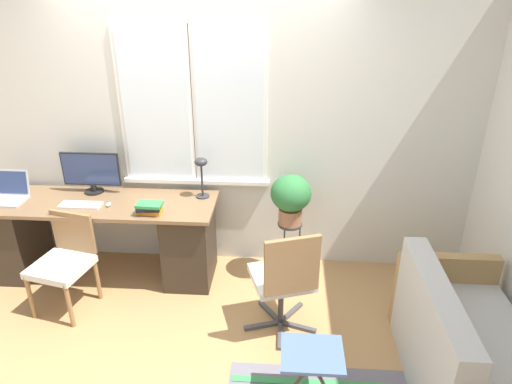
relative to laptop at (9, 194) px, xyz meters
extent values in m
plane|color=tan|center=(1.69, -0.30, -0.81)|extent=(14.00, 14.00, 0.00)
cube|color=silver|center=(1.69, 0.40, 0.54)|extent=(9.00, 0.06, 2.70)
cube|color=white|center=(1.28, 0.36, 0.70)|extent=(0.65, 0.02, 1.39)
cube|color=white|center=(1.28, 0.35, 0.70)|extent=(0.58, 0.01, 1.32)
cube|color=white|center=(1.92, 0.36, 0.70)|extent=(0.65, 0.02, 1.39)
cube|color=white|center=(1.92, 0.35, 0.70)|extent=(0.58, 0.01, 1.32)
cube|color=white|center=(1.60, 0.36, 0.02)|extent=(1.35, 0.11, 0.04)
cube|color=brown|center=(0.76, 0.01, -0.07)|extent=(2.12, 0.62, 0.03)
cube|color=#33281E|center=(-0.06, 0.01, -0.45)|extent=(0.40, 0.54, 0.72)
cube|color=#33281E|center=(1.57, 0.01, -0.45)|extent=(0.40, 0.54, 0.72)
cube|color=#B7B7BC|center=(0.00, -0.05, -0.04)|extent=(0.29, 0.23, 0.02)
cube|color=#B7B7BC|center=(0.00, 0.09, 0.08)|extent=(0.29, 0.05, 0.23)
cube|color=navy|center=(0.00, 0.08, 0.08)|extent=(0.26, 0.04, 0.20)
cylinder|color=black|center=(0.68, 0.21, -0.05)|extent=(0.17, 0.17, 0.02)
cylinder|color=black|center=(0.68, 0.21, 0.00)|extent=(0.05, 0.05, 0.07)
cube|color=black|center=(0.68, 0.21, 0.17)|extent=(0.53, 0.02, 0.31)
cube|color=navy|center=(0.68, 0.20, 0.17)|extent=(0.50, 0.01, 0.28)
cube|color=silver|center=(0.67, -0.08, -0.04)|extent=(0.35, 0.13, 0.02)
ellipsoid|color=silver|center=(0.91, -0.07, -0.04)|extent=(0.04, 0.06, 0.03)
cylinder|color=#2D2D33|center=(1.68, 0.18, -0.05)|extent=(0.12, 0.12, 0.01)
cylinder|color=#2D2D33|center=(1.68, 0.18, 0.11)|extent=(0.02, 0.02, 0.30)
ellipsoid|color=#2D2D33|center=(1.68, 0.18, 0.28)|extent=(0.11, 0.11, 0.07)
cube|color=orange|center=(1.30, -0.17, -0.03)|extent=(0.21, 0.12, 0.04)
cube|color=black|center=(1.30, -0.18, 0.00)|extent=(0.21, 0.14, 0.03)
cube|color=green|center=(1.31, -0.18, 0.03)|extent=(0.21, 0.14, 0.03)
cylinder|color=olive|center=(0.40, -0.63, -0.60)|extent=(0.04, 0.04, 0.41)
cylinder|color=olive|center=(0.76, -0.72, -0.60)|extent=(0.04, 0.04, 0.41)
cylinder|color=olive|center=(0.48, -0.27, -0.60)|extent=(0.04, 0.04, 0.41)
cylinder|color=olive|center=(0.84, -0.36, -0.60)|extent=(0.04, 0.04, 0.41)
cube|color=silver|center=(0.62, -0.49, -0.40)|extent=(0.51, 0.49, 0.06)
cube|color=olive|center=(0.67, -0.28, -0.19)|extent=(0.38, 0.12, 0.36)
cube|color=#47474C|center=(2.27, -0.62, -0.79)|extent=(0.29, 0.13, 0.03)
cube|color=#47474C|center=(2.41, -0.73, -0.79)|extent=(0.04, 0.30, 0.03)
cube|color=#47474C|center=(2.55, -0.62, -0.79)|extent=(0.29, 0.12, 0.03)
cube|color=#47474C|center=(2.49, -0.46, -0.79)|extent=(0.20, 0.26, 0.03)
cube|color=#47474C|center=(2.32, -0.46, -0.79)|extent=(0.21, 0.26, 0.03)
cylinder|color=#333338|center=(2.41, -0.58, -0.58)|extent=(0.04, 0.04, 0.39)
cube|color=silver|center=(2.41, -0.58, -0.35)|extent=(0.55, 0.54, 0.06)
cube|color=olive|center=(2.48, -0.79, -0.10)|extent=(0.40, 0.16, 0.44)
cube|color=beige|center=(3.66, -1.14, -0.59)|extent=(0.75, 1.19, 0.43)
cube|color=beige|center=(3.37, -1.14, -0.18)|extent=(0.16, 1.19, 0.39)
cube|color=#A87F4C|center=(3.66, -0.50, -0.48)|extent=(0.75, 0.09, 0.65)
cylinder|color=#333338|center=(2.47, 0.09, -0.25)|extent=(0.22, 0.22, 0.02)
cylinder|color=#333338|center=(2.56, 0.09, -0.54)|extent=(0.01, 0.01, 0.54)
cylinder|color=#333338|center=(2.42, 0.17, -0.54)|extent=(0.01, 0.01, 0.54)
cylinder|color=#333338|center=(2.42, 0.01, -0.54)|extent=(0.01, 0.01, 0.54)
cylinder|color=#9E6B4C|center=(2.47, 0.09, -0.17)|extent=(0.21, 0.21, 0.14)
ellipsoid|color=#2D7038|center=(2.47, 0.09, 0.05)|extent=(0.35, 0.35, 0.32)
cube|color=#388E4C|center=(2.86, -1.16, -0.80)|extent=(1.56, 0.05, 0.00)
cube|color=slate|center=(2.61, -1.32, -0.39)|extent=(0.39, 0.33, 0.02)
cylinder|color=#4C3D2D|center=(2.54, -1.32, -0.60)|extent=(0.22, 0.02, 0.42)
cylinder|color=#4C3D2D|center=(2.68, -1.32, -0.60)|extent=(0.22, 0.02, 0.42)
camera|label=1|loc=(2.41, -3.46, 1.71)|focal=32.00mm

